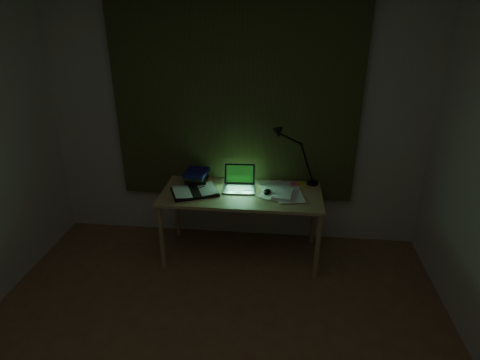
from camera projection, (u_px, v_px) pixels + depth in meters
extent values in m
cube|color=beige|center=(236.00, 114.00, 3.64)|extent=(3.50, 0.00, 2.50)
cube|color=#2E3319|center=(235.00, 93.00, 3.52)|extent=(2.20, 0.06, 2.00)
ellipsoid|color=black|center=(267.00, 192.00, 3.50)|extent=(0.08, 0.11, 0.04)
cube|color=gold|center=(301.00, 183.00, 3.69)|extent=(0.08, 0.08, 0.02)
cube|color=#FF6381|center=(295.00, 184.00, 3.69)|extent=(0.08, 0.08, 0.02)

